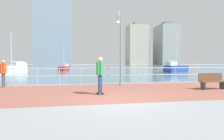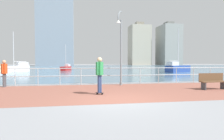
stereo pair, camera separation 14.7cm
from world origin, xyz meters
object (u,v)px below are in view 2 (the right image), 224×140
object	(u,v)px
sailboat_red	(177,68)
sailboat_navy	(66,68)
bystander	(4,71)
sailboat_white	(15,68)
lamppost	(120,44)
park_bench	(213,81)
skateboarder	(100,72)

from	to	relation	value
sailboat_red	sailboat_navy	world-z (taller)	sailboat_red
bystander	sailboat_white	world-z (taller)	sailboat_white
bystander	lamppost	bearing A→B (deg)	-3.09
bystander	sailboat_white	size ratio (longest dim) A/B	0.26
lamppost	park_bench	world-z (taller)	lamppost
bystander	park_bench	size ratio (longest dim) A/B	1.04
sailboat_white	sailboat_red	distance (m)	26.24
skateboarder	sailboat_white	xyz separation A→B (m)	(-11.14, 25.37, -0.46)
sailboat_red	sailboat_navy	distance (m)	20.02
skateboarder	park_bench	bearing A→B (deg)	6.04
sailboat_white	bystander	bearing A→B (deg)	-75.37
park_bench	sailboat_white	xyz separation A→B (m)	(-17.72, 24.67, 0.15)
bystander	sailboat_navy	xyz separation A→B (m)	(2.39, 25.10, -0.53)
park_bench	sailboat_red	world-z (taller)	sailboat_red
sailboat_white	park_bench	bearing A→B (deg)	-54.32
sailboat_white	skateboarder	bearing A→B (deg)	-66.28
lamppost	skateboarder	bearing A→B (deg)	-117.00
lamppost	skateboarder	distance (m)	4.23
bystander	sailboat_navy	distance (m)	25.22
sailboat_white	sailboat_navy	bearing A→B (deg)	24.21
lamppost	skateboarder	xyz separation A→B (m)	(-1.77, -3.47, -1.66)
lamppost	sailboat_navy	size ratio (longest dim) A/B	1.01
lamppost	bystander	distance (m)	7.51
sailboat_red	bystander	bearing A→B (deg)	-142.24
sailboat_white	sailboat_red	world-z (taller)	sailboat_red
lamppost	sailboat_navy	world-z (taller)	lamppost
lamppost	sailboat_navy	xyz separation A→B (m)	(-4.91, 25.50, -2.28)
lamppost	sailboat_navy	distance (m)	26.07
skateboarder	sailboat_red	world-z (taller)	sailboat_red
sailboat_navy	bystander	bearing A→B (deg)	-95.44
bystander	sailboat_red	size ratio (longest dim) A/B	0.25
lamppost	sailboat_white	bearing A→B (deg)	120.53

